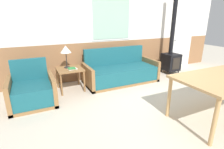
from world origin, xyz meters
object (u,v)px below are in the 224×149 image
at_px(couch, 120,73).
at_px(armchair, 32,92).
at_px(side_table, 70,72).
at_px(table_lamp, 66,50).
at_px(wood_stove, 171,54).

distance_m(couch, armchair, 2.25).
bearing_deg(couch, side_table, 179.35).
height_order(armchair, table_lamp, table_lamp).
bearing_deg(side_table, table_lamp, 110.46).
distance_m(couch, side_table, 1.37).
bearing_deg(armchair, table_lamp, 29.90).
bearing_deg(wood_stove, couch, -178.37).
xyz_separation_m(side_table, wood_stove, (3.17, 0.04, 0.15)).
bearing_deg(armchair, couch, 9.05).
xyz_separation_m(armchair, wood_stove, (4.03, 0.41, 0.35)).
bearing_deg(table_lamp, couch, -4.84).
distance_m(table_lamp, wood_stove, 3.23).
bearing_deg(armchair, wood_stove, 5.70).
bearing_deg(couch, wood_stove, 1.63).
relative_size(couch, wood_stove, 0.77).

